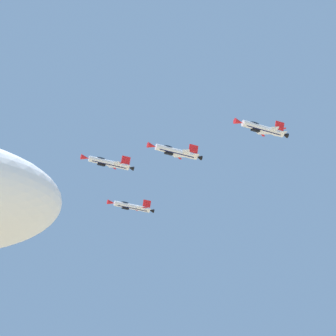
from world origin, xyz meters
TOP-DOWN VIEW (x-y plane):
  - fighter_jet_lead at (-4.62, 117.32)m, footprint 15.64×9.76m
  - fighter_jet_left_wing at (13.42, 104.91)m, footprint 15.64×9.83m
  - fighter_jet_right_wing at (3.37, 138.83)m, footprint 15.64×9.75m
  - fighter_jet_left_outer at (34.57, 94.47)m, footprint 15.64×9.62m

SIDE VIEW (x-z plane):
  - fighter_jet_left_wing at x=13.42m, z-range 75.90..80.77m
  - fighter_jet_right_wing at x=3.37m, z-range 76.43..81.39m
  - fighter_jet_left_outer at x=34.57m, z-range 77.62..82.71m
  - fighter_jet_lead at x=-4.62m, z-range 78.88..83.82m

